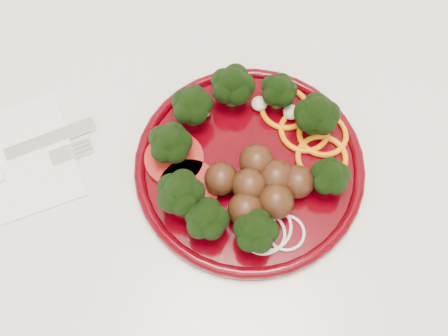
{
  "coord_description": "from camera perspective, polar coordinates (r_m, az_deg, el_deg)",
  "views": [
    {
      "loc": [
        -0.13,
        1.41,
        1.52
      ],
      "look_at": [
        -0.15,
        1.69,
        0.92
      ],
      "focal_mm": 45.0,
      "sensor_mm": 36.0,
      "label": 1
    }
  ],
  "objects": [
    {
      "name": "plate",
      "position": [
        0.67,
        2.44,
        0.61
      ],
      "size": [
        0.28,
        0.28,
        0.07
      ],
      "rotation": [
        0.0,
        0.0,
        0.3
      ],
      "color": "#410006",
      "rests_on": "counter"
    },
    {
      "name": "napkin",
      "position": [
        0.74,
        -20.88,
        0.5
      ],
      "size": [
        0.2,
        0.2,
        0.0
      ],
      "primitive_type": "cube",
      "rotation": [
        0.0,
        0.0,
        0.46
      ],
      "color": "white",
      "rests_on": "counter"
    },
    {
      "name": "counter",
      "position": [
        1.12,
        7.84,
        -10.54
      ],
      "size": [
        2.4,
        0.6,
        0.9
      ],
      "color": "silver",
      "rests_on": "ground"
    }
  ]
}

